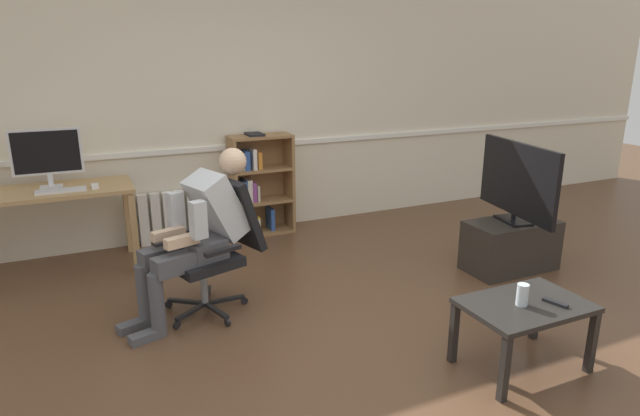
% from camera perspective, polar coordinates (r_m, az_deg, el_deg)
% --- Properties ---
extents(ground_plane, '(18.00, 18.00, 0.00)m').
position_cam_1_polar(ground_plane, '(3.71, 3.50, -14.13)').
color(ground_plane, brown).
extents(back_wall, '(12.00, 0.13, 2.70)m').
position_cam_1_polar(back_wall, '(5.70, -9.15, 10.77)').
color(back_wall, beige).
rests_on(back_wall, ground_plane).
extents(computer_desk, '(1.24, 0.63, 0.76)m').
position_cam_1_polar(computer_desk, '(5.11, -26.12, 0.66)').
color(computer_desk, tan).
rests_on(computer_desk, ground_plane).
extents(imac_monitor, '(0.56, 0.14, 0.50)m').
position_cam_1_polar(imac_monitor, '(5.11, -26.97, 5.14)').
color(imac_monitor, silver).
rests_on(imac_monitor, computer_desk).
extents(keyboard, '(0.39, 0.12, 0.02)m').
position_cam_1_polar(keyboard, '(4.95, -25.75, 1.67)').
color(keyboard, silver).
rests_on(keyboard, computer_desk).
extents(computer_mouse, '(0.06, 0.10, 0.03)m').
position_cam_1_polar(computer_mouse, '(4.97, -22.74, 2.15)').
color(computer_mouse, white).
rests_on(computer_mouse, computer_desk).
extents(bookshelf, '(0.65, 0.29, 1.07)m').
position_cam_1_polar(bookshelf, '(5.68, -6.69, 2.23)').
color(bookshelf, olive).
rests_on(bookshelf, ground_plane).
extents(radiator, '(0.69, 0.08, 0.53)m').
position_cam_1_polar(radiator, '(5.63, -16.38, -1.03)').
color(radiator, white).
rests_on(radiator, ground_plane).
extents(office_chair, '(0.77, 0.65, 0.99)m').
position_cam_1_polar(office_chair, '(4.06, -10.71, -3.45)').
color(office_chair, black).
rests_on(office_chair, ground_plane).
extents(person_seated, '(1.03, 0.59, 1.20)m').
position_cam_1_polar(person_seated, '(3.94, -12.81, -2.33)').
color(person_seated, '#4C4C51').
rests_on(person_seated, ground_plane).
extents(tv_stand, '(0.81, 0.42, 0.45)m').
position_cam_1_polar(tv_stand, '(5.07, 19.54, -3.75)').
color(tv_stand, '#2D2823').
rests_on(tv_stand, ground_plane).
extents(tv_screen, '(0.25, 1.03, 0.69)m').
position_cam_1_polar(tv_screen, '(4.91, 20.20, 2.71)').
color(tv_screen, black).
rests_on(tv_screen, tv_stand).
extents(coffee_table, '(0.74, 0.50, 0.43)m').
position_cam_1_polar(coffee_table, '(3.52, 20.87, -10.25)').
color(coffee_table, black).
rests_on(coffee_table, ground_plane).
extents(drinking_glass, '(0.07, 0.07, 0.13)m').
position_cam_1_polar(drinking_glass, '(3.42, 20.66, -8.60)').
color(drinking_glass, silver).
rests_on(drinking_glass, coffee_table).
extents(spare_remote, '(0.08, 0.15, 0.02)m').
position_cam_1_polar(spare_remote, '(3.53, 23.66, -9.18)').
color(spare_remote, black).
rests_on(spare_remote, coffee_table).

